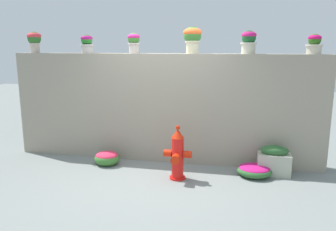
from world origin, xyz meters
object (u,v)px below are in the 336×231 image
at_px(potted_plant_5, 314,43).
at_px(potted_plant_2, 134,41).
at_px(flower_bush_right, 254,170).
at_px(fire_hydrant, 177,155).
at_px(flower_bush_left, 107,158).
at_px(potted_plant_0, 34,39).
at_px(potted_plant_1, 87,43).
at_px(potted_plant_4, 249,41).
at_px(planter_box, 274,161).
at_px(potted_plant_3, 192,37).

bearing_deg(potted_plant_5, potted_plant_2, -179.20).
xyz_separation_m(potted_plant_5, flower_bush_right, (-0.90, -0.59, -2.11)).
height_order(fire_hydrant, flower_bush_left, fire_hydrant).
xyz_separation_m(potted_plant_0, flower_bush_left, (1.66, -0.53, -2.16)).
distance_m(potted_plant_2, potted_plant_5, 3.17).
xyz_separation_m(potted_plant_1, potted_plant_5, (4.12, 0.02, -0.02)).
bearing_deg(potted_plant_4, potted_plant_2, -179.26).
bearing_deg(planter_box, potted_plant_3, 164.88).
bearing_deg(potted_plant_3, planter_box, -15.12).
bearing_deg(fire_hydrant, planter_box, 18.31).
distance_m(potted_plant_5, planter_box, 2.09).
xyz_separation_m(potted_plant_1, potted_plant_4, (3.04, -0.00, 0.03)).
relative_size(potted_plant_1, planter_box, 0.64).
distance_m(potted_plant_0, potted_plant_5, 5.23).
distance_m(potted_plant_0, flower_bush_right, 4.88).
xyz_separation_m(potted_plant_5, fire_hydrant, (-2.16, -0.97, -1.80)).
bearing_deg(potted_plant_4, flower_bush_left, -167.37).
distance_m(potted_plant_1, planter_box, 4.08).
distance_m(potted_plant_5, fire_hydrant, 2.98).
relative_size(fire_hydrant, flower_bush_left, 1.93).
bearing_deg(flower_bush_left, planter_box, 2.42).
relative_size(potted_plant_1, fire_hydrant, 0.39).
xyz_separation_m(potted_plant_5, flower_bush_left, (-3.57, -0.57, -2.08)).
distance_m(potted_plant_2, flower_bush_right, 3.17).
xyz_separation_m(flower_bush_right, planter_box, (0.32, 0.14, 0.14)).
bearing_deg(potted_plant_1, planter_box, -6.96).
xyz_separation_m(potted_plant_2, fire_hydrant, (1.01, -0.93, -1.85)).
xyz_separation_m(potted_plant_4, fire_hydrant, (-1.08, -0.95, -1.85)).
height_order(potted_plant_0, planter_box, potted_plant_0).
bearing_deg(potted_plant_4, potted_plant_0, -179.65).
height_order(potted_plant_2, potted_plant_5, potted_plant_2).
bearing_deg(fire_hydrant, flower_bush_left, 164.19).
relative_size(potted_plant_2, potted_plant_5, 1.11).
relative_size(potted_plant_4, flower_bush_left, 0.86).
bearing_deg(flower_bush_left, potted_plant_3, 19.44).
bearing_deg(potted_plant_4, planter_box, -40.48).
relative_size(potted_plant_5, planter_box, 0.61).
height_order(potted_plant_3, fire_hydrant, potted_plant_3).
relative_size(potted_plant_5, fire_hydrant, 0.37).
relative_size(flower_bush_left, flower_bush_right, 0.80).
bearing_deg(potted_plant_0, flower_bush_right, -7.17).
height_order(potted_plant_1, potted_plant_5, potted_plant_1).
height_order(potted_plant_0, potted_plant_1, potted_plant_0).
height_order(potted_plant_5, fire_hydrant, potted_plant_5).
distance_m(potted_plant_2, fire_hydrant, 2.30).
distance_m(potted_plant_5, flower_bush_left, 4.17).
distance_m(potted_plant_2, planter_box, 3.31).
relative_size(fire_hydrant, planter_box, 1.65).
distance_m(potted_plant_3, potted_plant_4, 0.99).
bearing_deg(fire_hydrant, potted_plant_5, 24.23).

